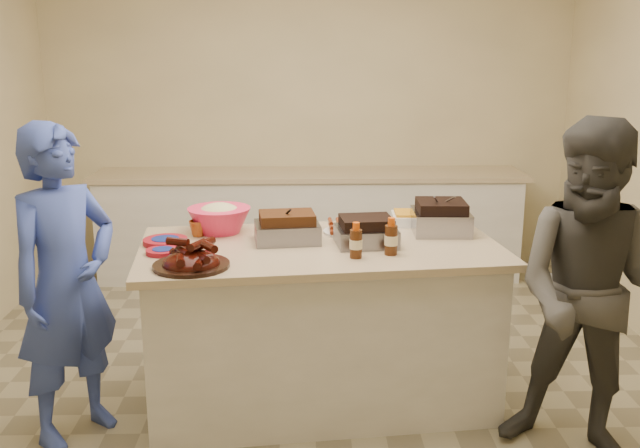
{
  "coord_description": "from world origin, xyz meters",
  "views": [
    {
      "loc": [
        -0.06,
        -3.71,
        1.95
      ],
      "look_at": [
        0.04,
        0.01,
        1.0
      ],
      "focal_mm": 40.0,
      "sensor_mm": 36.0,
      "label": 1
    }
  ],
  "objects_px": {
    "roasting_pan": "(440,232)",
    "guest_blue": "(80,431)",
    "coleslaw_bowl": "(220,232)",
    "mustard_bottle": "(288,234)",
    "plastic_cup": "(198,236)",
    "bbq_bottle_b": "(391,254)",
    "island": "(320,398)",
    "bbq_bottle_a": "(356,258)",
    "rib_platter": "(191,267)"
  },
  "relations": [
    {
      "from": "roasting_pan",
      "to": "guest_blue",
      "type": "xyz_separation_m",
      "value": [
        -1.94,
        -0.56,
        -0.9
      ]
    },
    {
      "from": "coleslaw_bowl",
      "to": "mustard_bottle",
      "type": "distance_m",
      "value": 0.39
    },
    {
      "from": "roasting_pan",
      "to": "guest_blue",
      "type": "bearing_deg",
      "value": -161.73
    },
    {
      "from": "roasting_pan",
      "to": "mustard_bottle",
      "type": "xyz_separation_m",
      "value": [
        -0.87,
        -0.02,
        0.0
      ]
    },
    {
      "from": "roasting_pan",
      "to": "coleslaw_bowl",
      "type": "height_order",
      "value": "coleslaw_bowl"
    },
    {
      "from": "mustard_bottle",
      "to": "guest_blue",
      "type": "height_order",
      "value": "mustard_bottle"
    },
    {
      "from": "plastic_cup",
      "to": "coleslaw_bowl",
      "type": "bearing_deg",
      "value": 34.7
    },
    {
      "from": "coleslaw_bowl",
      "to": "guest_blue",
      "type": "distance_m",
      "value": 1.28
    },
    {
      "from": "bbq_bottle_b",
      "to": "mustard_bottle",
      "type": "bearing_deg",
      "value": 142.49
    },
    {
      "from": "plastic_cup",
      "to": "roasting_pan",
      "type": "bearing_deg",
      "value": 1.84
    },
    {
      "from": "island",
      "to": "plastic_cup",
      "type": "relative_size",
      "value": 19.95
    },
    {
      "from": "guest_blue",
      "to": "bbq_bottle_a",
      "type": "bearing_deg",
      "value": -49.8
    },
    {
      "from": "rib_platter",
      "to": "bbq_bottle_a",
      "type": "distance_m",
      "value": 0.81
    },
    {
      "from": "roasting_pan",
      "to": "plastic_cup",
      "type": "xyz_separation_m",
      "value": [
        -1.37,
        -0.04,
        0.0
      ]
    },
    {
      "from": "mustard_bottle",
      "to": "island",
      "type": "bearing_deg",
      "value": -49.84
    },
    {
      "from": "coleslaw_bowl",
      "to": "plastic_cup",
      "type": "bearing_deg",
      "value": -145.3
    },
    {
      "from": "bbq_bottle_a",
      "to": "plastic_cup",
      "type": "relative_size",
      "value": 1.91
    },
    {
      "from": "roasting_pan",
      "to": "plastic_cup",
      "type": "bearing_deg",
      "value": -175.96
    },
    {
      "from": "coleslaw_bowl",
      "to": "plastic_cup",
      "type": "relative_size",
      "value": 3.73
    },
    {
      "from": "bbq_bottle_b",
      "to": "guest_blue",
      "type": "bearing_deg",
      "value": -175.36
    },
    {
      "from": "bbq_bottle_b",
      "to": "plastic_cup",
      "type": "relative_size",
      "value": 2.01
    },
    {
      "from": "bbq_bottle_a",
      "to": "guest_blue",
      "type": "relative_size",
      "value": 0.11
    },
    {
      "from": "mustard_bottle",
      "to": "plastic_cup",
      "type": "xyz_separation_m",
      "value": [
        -0.5,
        -0.02,
        0.0
      ]
    },
    {
      "from": "bbq_bottle_a",
      "to": "plastic_cup",
      "type": "height_order",
      "value": "bbq_bottle_a"
    },
    {
      "from": "rib_platter",
      "to": "coleslaw_bowl",
      "type": "bearing_deg",
      "value": 84.37
    },
    {
      "from": "coleslaw_bowl",
      "to": "guest_blue",
      "type": "relative_size",
      "value": 0.22
    },
    {
      "from": "roasting_pan",
      "to": "bbq_bottle_b",
      "type": "height_order",
      "value": "bbq_bottle_b"
    },
    {
      "from": "rib_platter",
      "to": "guest_blue",
      "type": "height_order",
      "value": "rib_platter"
    },
    {
      "from": "island",
      "to": "mustard_bottle",
      "type": "bearing_deg",
      "value": 123.77
    },
    {
      "from": "roasting_pan",
      "to": "bbq_bottle_a",
      "type": "xyz_separation_m",
      "value": [
        -0.52,
        -0.48,
        0.0
      ]
    },
    {
      "from": "island",
      "to": "coleslaw_bowl",
      "type": "relative_size",
      "value": 5.35
    },
    {
      "from": "coleslaw_bowl",
      "to": "plastic_cup",
      "type": "xyz_separation_m",
      "value": [
        -0.11,
        -0.08,
        0.0
      ]
    },
    {
      "from": "guest_blue",
      "to": "rib_platter",
      "type": "bearing_deg",
      "value": -58.11
    },
    {
      "from": "rib_platter",
      "to": "mustard_bottle",
      "type": "xyz_separation_m",
      "value": [
        0.45,
        0.6,
        0.0
      ]
    },
    {
      "from": "guest_blue",
      "to": "coleslaw_bowl",
      "type": "bearing_deg",
      "value": -12.14
    },
    {
      "from": "bbq_bottle_b",
      "to": "rib_platter",
      "type": "bearing_deg",
      "value": -169.25
    },
    {
      "from": "bbq_bottle_a",
      "to": "plastic_cup",
      "type": "xyz_separation_m",
      "value": [
        -0.85,
        0.44,
        0.0
      ]
    },
    {
      "from": "mustard_bottle",
      "to": "guest_blue",
      "type": "xyz_separation_m",
      "value": [
        -1.07,
        -0.54,
        -0.9
      ]
    },
    {
      "from": "coleslaw_bowl",
      "to": "bbq_bottle_b",
      "type": "bearing_deg",
      "value": -26.76
    },
    {
      "from": "bbq_bottle_b",
      "to": "plastic_cup",
      "type": "distance_m",
      "value": 1.1
    },
    {
      "from": "rib_platter",
      "to": "bbq_bottle_b",
      "type": "bearing_deg",
      "value": 10.75
    },
    {
      "from": "mustard_bottle",
      "to": "guest_blue",
      "type": "bearing_deg",
      "value": -153.31
    },
    {
      "from": "island",
      "to": "rib_platter",
      "type": "distance_m",
      "value": 1.17
    },
    {
      "from": "roasting_pan",
      "to": "bbq_bottle_b",
      "type": "bearing_deg",
      "value": -125.78
    },
    {
      "from": "rib_platter",
      "to": "bbq_bottle_a",
      "type": "height_order",
      "value": "bbq_bottle_a"
    },
    {
      "from": "coleslaw_bowl",
      "to": "rib_platter",
      "type": "bearing_deg",
      "value": -95.63
    },
    {
      "from": "plastic_cup",
      "to": "guest_blue",
      "type": "relative_size",
      "value": 0.06
    },
    {
      "from": "rib_platter",
      "to": "coleslaw_bowl",
      "type": "xyz_separation_m",
      "value": [
        0.06,
        0.65,
        0.0
      ]
    },
    {
      "from": "roasting_pan",
      "to": "island",
      "type": "bearing_deg",
      "value": -159.2
    },
    {
      "from": "island",
      "to": "roasting_pan",
      "type": "distance_m",
      "value": 1.16
    }
  ]
}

